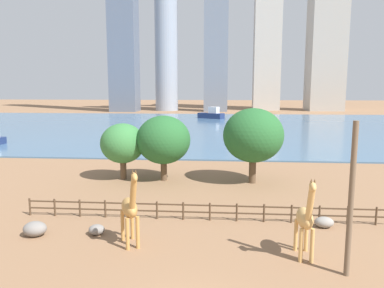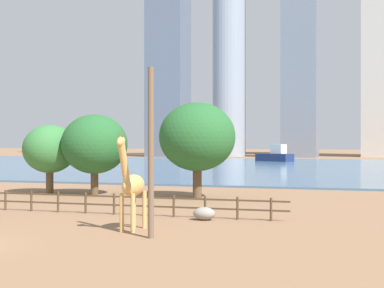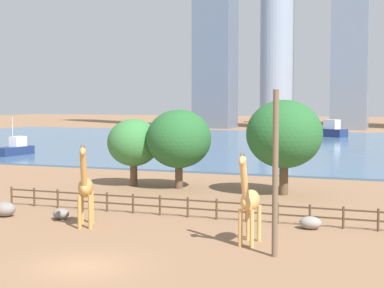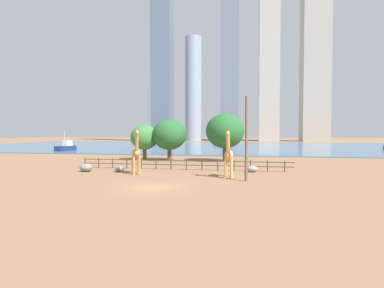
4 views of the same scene
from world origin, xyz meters
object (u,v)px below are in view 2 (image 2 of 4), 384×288
(giraffe_companion, at_px, (132,185))
(boulder_by_pole, at_px, (204,214))
(utility_pole, at_px, (151,153))
(boat_sailboat, at_px, (275,156))
(tree_center_broad, at_px, (50,149))
(tree_left_large, at_px, (197,137))
(tree_right_tall, at_px, (94,144))

(giraffe_companion, relative_size, boulder_by_pole, 3.84)
(utility_pole, xyz_separation_m, boat_sailboat, (-9.79, 95.98, -2.55))
(boulder_by_pole, distance_m, boat_sailboat, 89.93)
(giraffe_companion, relative_size, tree_center_broad, 0.84)
(tree_center_broad, bearing_deg, tree_left_large, -1.65)
(tree_center_broad, bearing_deg, tree_right_tall, -1.03)
(tree_left_large, bearing_deg, boulder_by_pole, -71.45)
(giraffe_companion, height_order, boat_sailboat, giraffe_companion)
(giraffe_companion, bearing_deg, boulder_by_pole, 154.01)
(tree_left_large, relative_size, boat_sailboat, 0.89)
(utility_pole, relative_size, boulder_by_pole, 6.20)
(utility_pole, bearing_deg, tree_center_broad, 131.31)
(giraffe_companion, bearing_deg, boat_sailboat, -174.77)
(tree_left_large, xyz_separation_m, boat_sailboat, (-6.45, 77.47, -3.39))
(boulder_by_pole, xyz_separation_m, tree_left_large, (-3.98, 11.85, 4.42))
(boulder_by_pole, height_order, boat_sailboat, boat_sailboat)
(tree_left_large, bearing_deg, utility_pole, -79.76)
(giraffe_companion, distance_m, boulder_by_pole, 5.68)
(utility_pole, bearing_deg, tree_left_large, 100.24)
(tree_left_large, xyz_separation_m, tree_right_tall, (-9.00, 0.31, -0.59))
(tree_center_broad, distance_m, boat_sailboat, 77.42)
(tree_left_large, distance_m, tree_center_broad, 13.31)
(tree_left_large, relative_size, tree_center_broad, 1.28)
(tree_left_large, bearing_deg, boat_sailboat, 94.76)
(tree_center_broad, bearing_deg, utility_pole, -48.69)
(giraffe_companion, relative_size, boat_sailboat, 0.58)
(tree_left_large, xyz_separation_m, tree_center_broad, (-13.26, 0.38, -1.02))
(giraffe_companion, xyz_separation_m, utility_pole, (1.74, -1.87, 1.68))
(tree_left_large, height_order, boat_sailboat, tree_left_large)
(giraffe_companion, height_order, tree_left_large, tree_left_large)
(tree_center_broad, xyz_separation_m, tree_right_tall, (4.26, -0.08, 0.43))
(giraffe_companion, relative_size, tree_right_tall, 0.73)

